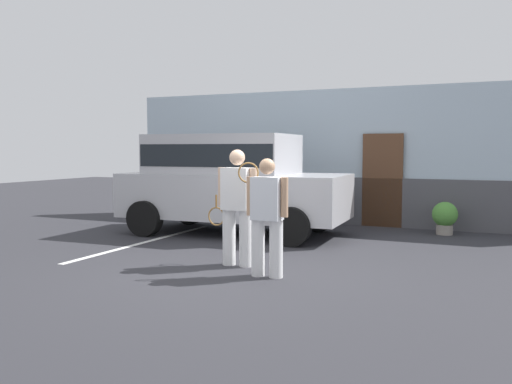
% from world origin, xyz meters
% --- Properties ---
extents(ground_plane, '(40.00, 40.00, 0.00)m').
position_xyz_m(ground_plane, '(0.00, 0.00, 0.00)').
color(ground_plane, '#2D2D33').
extents(parking_stripe_0, '(0.12, 4.40, 0.01)m').
position_xyz_m(parking_stripe_0, '(-2.67, 1.50, 0.00)').
color(parking_stripe_0, silver).
rests_on(parking_stripe_0, ground_plane).
extents(house_frontage, '(10.88, 0.40, 3.15)m').
position_xyz_m(house_frontage, '(0.01, 5.57, 1.48)').
color(house_frontage, silver).
rests_on(house_frontage, ground_plane).
extents(parked_suv, '(4.68, 2.33, 2.05)m').
position_xyz_m(parked_suv, '(-1.70, 3.06, 1.15)').
color(parked_suv, '#B7B7BC').
rests_on(parked_suv, ground_plane).
extents(tennis_player_man, '(0.90, 0.29, 1.75)m').
position_xyz_m(tennis_player_man, '(-0.18, 0.35, 0.90)').
color(tennis_player_man, white).
rests_on(tennis_player_man, ground_plane).
extents(tennis_player_woman, '(0.75, 0.26, 1.63)m').
position_xyz_m(tennis_player_woman, '(0.50, -0.12, 0.85)').
color(tennis_player_woman, white).
rests_on(tennis_player_woman, ground_plane).
extents(potted_plant_by_porch, '(0.51, 0.51, 0.68)m').
position_xyz_m(potted_plant_by_porch, '(2.40, 4.77, 0.38)').
color(potted_plant_by_porch, gray).
rests_on(potted_plant_by_porch, ground_plane).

